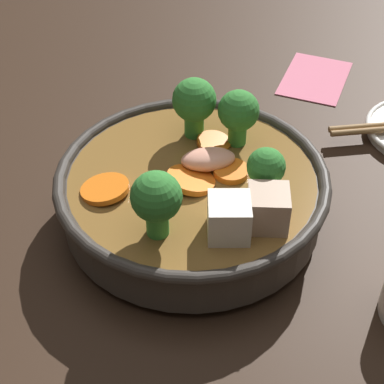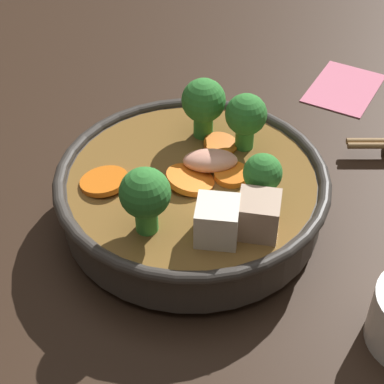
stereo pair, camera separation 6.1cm
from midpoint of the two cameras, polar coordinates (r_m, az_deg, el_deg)
ground_plane at (r=0.63m, az=-2.75°, el=-2.63°), size 3.00×3.00×0.00m
stirfry_bowl at (r=0.60m, az=-2.74°, el=0.16°), size 0.26×0.26×0.12m
napkin at (r=0.85m, az=8.86°, el=9.93°), size 0.12×0.10×0.00m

